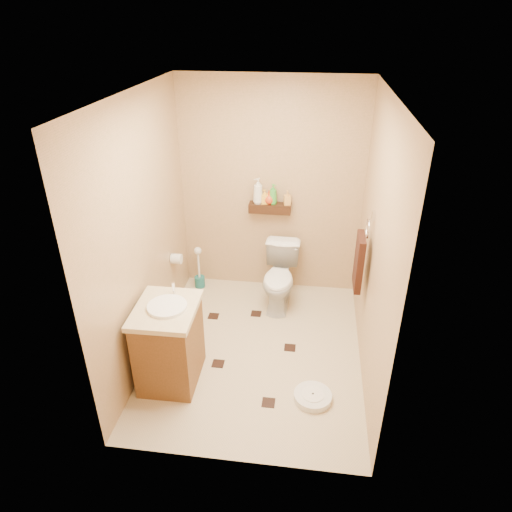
# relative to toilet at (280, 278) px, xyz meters

# --- Properties ---
(ground) EXTENTS (2.50, 2.50, 0.00)m
(ground) POSITION_rel_toilet_xyz_m (-0.15, -0.83, -0.34)
(ground) COLOR tan
(ground) RESTS_ON ground
(wall_back) EXTENTS (2.00, 0.04, 2.40)m
(wall_back) POSITION_rel_toilet_xyz_m (-0.15, 0.42, 0.86)
(wall_back) COLOR tan
(wall_back) RESTS_ON ground
(wall_front) EXTENTS (2.00, 0.04, 2.40)m
(wall_front) POSITION_rel_toilet_xyz_m (-0.15, -2.08, 0.86)
(wall_front) COLOR tan
(wall_front) RESTS_ON ground
(wall_left) EXTENTS (0.04, 2.50, 2.40)m
(wall_left) POSITION_rel_toilet_xyz_m (-1.15, -0.83, 0.86)
(wall_left) COLOR tan
(wall_left) RESTS_ON ground
(wall_right) EXTENTS (0.04, 2.50, 2.40)m
(wall_right) POSITION_rel_toilet_xyz_m (0.85, -0.83, 0.86)
(wall_right) COLOR tan
(wall_right) RESTS_ON ground
(ceiling) EXTENTS (2.00, 2.50, 0.02)m
(ceiling) POSITION_rel_toilet_xyz_m (-0.15, -0.83, 2.06)
(ceiling) COLOR white
(ceiling) RESTS_ON wall_back
(wall_shelf) EXTENTS (0.46, 0.14, 0.10)m
(wall_shelf) POSITION_rel_toilet_xyz_m (-0.15, 0.34, 0.68)
(wall_shelf) COLOR #371E0F
(wall_shelf) RESTS_ON wall_back
(floor_accents) EXTENTS (1.14, 1.37, 0.01)m
(floor_accents) POSITION_rel_toilet_xyz_m (-0.14, -0.87, -0.34)
(floor_accents) COLOR black
(floor_accents) RESTS_ON ground
(toilet) EXTENTS (0.40, 0.68, 0.68)m
(toilet) POSITION_rel_toilet_xyz_m (0.00, 0.00, 0.00)
(toilet) COLOR white
(toilet) RESTS_ON ground
(vanity) EXTENTS (0.52, 0.63, 0.88)m
(vanity) POSITION_rel_toilet_xyz_m (-0.85, -1.29, 0.05)
(vanity) COLOR brown
(vanity) RESTS_ON ground
(bathroom_scale) EXTENTS (0.35, 0.35, 0.07)m
(bathroom_scale) POSITION_rel_toilet_xyz_m (0.41, -1.40, -0.31)
(bathroom_scale) COLOR white
(bathroom_scale) RESTS_ON ground
(toilet_brush) EXTENTS (0.12, 0.12, 0.53)m
(toilet_brush) POSITION_rel_toilet_xyz_m (-0.97, 0.24, -0.16)
(toilet_brush) COLOR #196467
(toilet_brush) RESTS_ON ground
(towel_ring) EXTENTS (0.12, 0.30, 0.76)m
(towel_ring) POSITION_rel_toilet_xyz_m (0.76, -0.58, 0.60)
(towel_ring) COLOR silver
(towel_ring) RESTS_ON wall_right
(toilet_paper) EXTENTS (0.12, 0.11, 0.12)m
(toilet_paper) POSITION_rel_toilet_xyz_m (-1.09, -0.18, 0.26)
(toilet_paper) COLOR white
(toilet_paper) RESTS_ON wall_left
(bottle_a) EXTENTS (0.16, 0.16, 0.28)m
(bottle_a) POSITION_rel_toilet_xyz_m (-0.29, 0.34, 0.87)
(bottle_a) COLOR silver
(bottle_a) RESTS_ON wall_shelf
(bottle_b) EXTENTS (0.08, 0.08, 0.16)m
(bottle_b) POSITION_rel_toilet_xyz_m (-0.21, 0.34, 0.81)
(bottle_b) COLOR yellow
(bottle_b) RESTS_ON wall_shelf
(bottle_c) EXTENTS (0.16, 0.16, 0.15)m
(bottle_c) POSITION_rel_toilet_xyz_m (-0.16, 0.34, 0.80)
(bottle_c) COLOR red
(bottle_c) RESTS_ON wall_shelf
(bottle_d) EXTENTS (0.12, 0.12, 0.22)m
(bottle_d) POSITION_rel_toilet_xyz_m (-0.12, 0.34, 0.84)
(bottle_d) COLOR green
(bottle_d) RESTS_ON wall_shelf
(bottle_e) EXTENTS (0.08, 0.08, 0.16)m
(bottle_e) POSITION_rel_toilet_xyz_m (0.03, 0.34, 0.81)
(bottle_e) COLOR gold
(bottle_e) RESTS_ON wall_shelf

